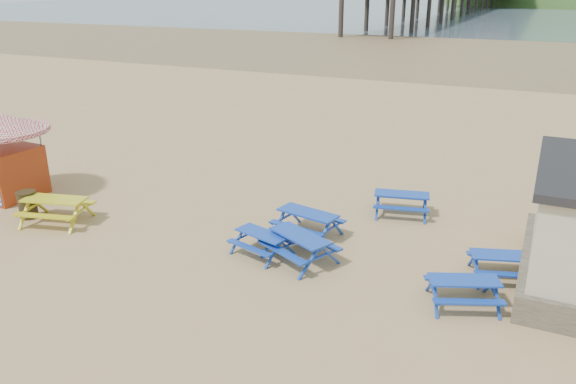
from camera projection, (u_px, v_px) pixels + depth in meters
The scene contains 12 objects.
ground at pixel (276, 240), 16.96m from camera, with size 400.00×400.00×0.00m, color tan.
wet_sand at pixel (490, 52), 63.62m from camera, with size 400.00×400.00×0.00m, color olive.
sea at pixel (537, 10), 161.19m from camera, with size 400.00×400.00×0.00m, color #465764.
picnic_table_blue_a at pixel (308, 224), 17.13m from camera, with size 2.12×1.84×0.78m.
picnic_table_blue_b at pixel (401, 204), 18.72m from camera, with size 2.07×1.81×0.75m.
picnic_table_blue_c at pixel (503, 267), 14.64m from camera, with size 2.00×1.80×0.70m.
picnic_table_blue_d at pixel (300, 248), 15.57m from camera, with size 2.36×2.19×0.79m.
picnic_table_blue_e at pixel (262, 243), 15.98m from camera, with size 1.86×1.65×0.66m.
picnic_table_blue_f at pixel (463, 292), 13.44m from camera, with size 2.04×1.87×0.69m.
picnic_table_yellow at pixel (56, 211), 18.06m from camera, with size 2.33×2.06×0.84m.
ice_cream_kiosk at pixel (2, 145), 19.84m from camera, with size 3.61×3.61×3.06m.
litter_bin at pixel (28, 204), 18.45m from camera, with size 0.62×0.62×0.91m.
Camera 1 is at (6.85, -13.78, 7.29)m, focal length 35.00 mm.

